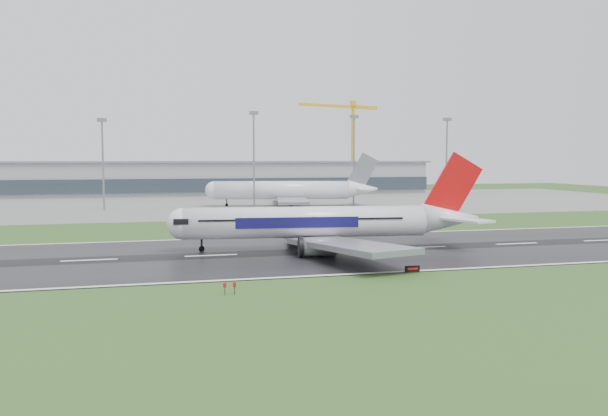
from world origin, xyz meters
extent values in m
plane|color=#284C1C|center=(0.00, 0.00, 0.00)|extent=(520.00, 520.00, 0.00)
cube|color=black|center=(0.00, 0.00, 0.05)|extent=(400.00, 45.00, 0.10)
cube|color=slate|center=(0.00, 125.00, 0.04)|extent=(400.00, 130.00, 0.08)
cube|color=gray|center=(0.00, 185.00, 7.50)|extent=(240.00, 36.00, 15.00)
cylinder|color=gray|center=(-25.52, 100.00, 14.34)|extent=(0.64, 0.64, 28.67)
cylinder|color=gray|center=(23.77, 100.00, 15.91)|extent=(0.64, 0.64, 31.82)
cylinder|color=gray|center=(59.88, 100.00, 15.59)|extent=(0.64, 0.64, 31.17)
cylinder|color=gray|center=(96.19, 100.00, 15.40)|extent=(0.64, 0.64, 30.79)
camera|label=1|loc=(-9.04, -103.23, 16.81)|focal=35.27mm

